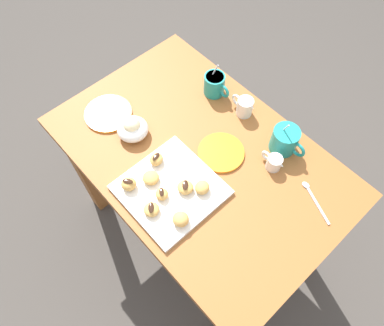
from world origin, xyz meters
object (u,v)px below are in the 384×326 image
at_px(chocolate_sauce_pitcher, 274,162).
at_px(beignet_0, 181,219).
at_px(dining_table, 199,175).
at_px(pastry_plate_square, 171,190).
at_px(beignet_2, 162,194).
at_px(saucer_orange_right, 221,152).
at_px(beignet_1, 129,184).
at_px(beignet_6, 152,209).
at_px(beignet_3, 202,187).
at_px(beignet_5, 151,178).
at_px(beignet_4, 185,187).
at_px(saucer_orange_left, 108,113).
at_px(ice_cream_bowl, 132,128).
at_px(coffee_mug_teal_right, 285,140).
at_px(cream_pitcher_white, 244,106).
at_px(coffee_mug_teal_left, 215,84).
at_px(beignet_7, 156,159).

bearing_deg(chocolate_sauce_pitcher, beignet_0, -98.86).
xyz_separation_m(dining_table, pastry_plate_square, (0.04, -0.17, 0.16)).
bearing_deg(beignet_2, saucer_orange_right, 88.74).
bearing_deg(chocolate_sauce_pitcher, beignet_2, -114.60).
xyz_separation_m(beignet_1, beignet_6, (0.12, -0.00, -0.00)).
xyz_separation_m(pastry_plate_square, chocolate_sauce_pitcher, (0.17, 0.32, 0.02)).
bearing_deg(beignet_3, saucer_orange_right, 112.96).
height_order(chocolate_sauce_pitcher, beignet_5, chocolate_sauce_pitcher).
height_order(dining_table, beignet_3, beignet_3).
height_order(dining_table, beignet_2, beignet_2).
xyz_separation_m(dining_table, beignet_2, (0.04, -0.21, 0.18)).
bearing_deg(beignet_5, beignet_4, 30.48).
relative_size(pastry_plate_square, saucer_orange_left, 1.69).
relative_size(ice_cream_bowl, saucer_orange_left, 0.63).
relative_size(ice_cream_bowl, chocolate_sauce_pitcher, 1.23).
bearing_deg(beignet_1, beignet_2, 30.13).
bearing_deg(beignet_5, dining_table, 81.11).
distance_m(dining_table, beignet_4, 0.24).
bearing_deg(beignet_4, coffee_mug_teal_right, 74.38).
xyz_separation_m(cream_pitcher_white, beignet_3, (0.14, -0.34, -0.01)).
bearing_deg(beignet_3, beignet_5, -144.59).
bearing_deg(beignet_6, pastry_plate_square, 102.23).
bearing_deg(cream_pitcher_white, ice_cream_bowl, -118.84).
distance_m(coffee_mug_teal_left, saucer_orange_left, 0.42).
distance_m(coffee_mug_teal_left, beignet_4, 0.45).
bearing_deg(dining_table, ice_cream_bowl, -152.72).
distance_m(coffee_mug_teal_right, beignet_3, 0.34).
distance_m(beignet_2, beignet_7, 0.13).
height_order(beignet_1, beignet_6, beignet_1).
height_order(pastry_plate_square, beignet_6, beignet_6).
bearing_deg(cream_pitcher_white, beignet_1, -93.78).
bearing_deg(beignet_6, beignet_0, 27.38).
distance_m(beignet_5, beignet_6, 0.11).
height_order(chocolate_sauce_pitcher, beignet_1, chocolate_sauce_pitcher).
bearing_deg(beignet_0, beignet_2, 173.24).
height_order(pastry_plate_square, beignet_4, beignet_4).
relative_size(beignet_4, beignet_5, 0.97).
bearing_deg(ice_cream_bowl, beignet_3, 4.15).
bearing_deg(saucer_orange_right, ice_cream_bowl, -146.93).
relative_size(saucer_orange_right, beignet_3, 3.26).
distance_m(beignet_1, beignet_5, 0.08).
bearing_deg(saucer_orange_right, pastry_plate_square, -92.03).
bearing_deg(beignet_5, beignet_1, -112.57).
bearing_deg(saucer_orange_left, pastry_plate_square, -4.94).
relative_size(saucer_orange_right, beignet_7, 3.34).
bearing_deg(beignet_7, beignet_5, -54.41).
relative_size(coffee_mug_teal_left, saucer_orange_right, 0.80).
bearing_deg(coffee_mug_teal_left, saucer_orange_right, -39.14).
relative_size(dining_table, coffee_mug_teal_right, 7.23).
bearing_deg(saucer_orange_left, chocolate_sauce_pitcher, 26.77).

